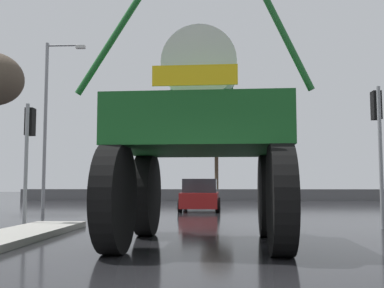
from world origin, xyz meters
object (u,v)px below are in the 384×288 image
object	(u,v)px
traffic_signal_near_right	(378,125)
bare_tree_far_center	(216,142)
sedan_ahead	(200,196)
traffic_signal_far_left	(139,166)
streetlight_far_left	(48,115)
oversize_sprayer	(202,139)
traffic_signal_near_left	(29,137)

from	to	relation	value
traffic_signal_near_right	bare_tree_far_center	bearing A→B (deg)	100.32
sedan_ahead	traffic_signal_far_left	bearing A→B (deg)	30.16
sedan_ahead	bare_tree_far_center	xyz separation A→B (m)	(0.82, 16.56, 4.16)
sedan_ahead	streetlight_far_left	xyz separation A→B (m)	(-8.15, 1.61, 4.22)
traffic_signal_near_right	bare_tree_far_center	xyz separation A→B (m)	(-4.63, 25.44, 1.90)
traffic_signal_near_right	traffic_signal_far_left	distance (m)	19.28
oversize_sprayer	bare_tree_far_center	bearing A→B (deg)	1.52
traffic_signal_far_left	oversize_sprayer	bearing A→B (deg)	-76.96
oversize_sprayer	traffic_signal_near_left	bearing A→B (deg)	56.51
traffic_signal_far_left	traffic_signal_near_right	bearing A→B (deg)	-59.67
sedan_ahead	traffic_signal_near_left	world-z (taller)	traffic_signal_near_left
sedan_ahead	traffic_signal_far_left	world-z (taller)	traffic_signal_far_left
traffic_signal_far_left	bare_tree_far_center	distance (m)	10.45
oversize_sprayer	traffic_signal_near_left	distance (m)	6.58
traffic_signal_near_left	traffic_signal_far_left	world-z (taller)	traffic_signal_near_left
oversize_sprayer	streetlight_far_left	xyz separation A→B (m)	(-8.61, 14.31, 2.73)
traffic_signal_near_left	streetlight_far_left	distance (m)	11.20
sedan_ahead	traffic_signal_near_right	xyz separation A→B (m)	(5.45, -8.87, 2.26)
sedan_ahead	oversize_sprayer	bearing A→B (deg)	-176.66
sedan_ahead	traffic_signal_near_right	world-z (taller)	traffic_signal_near_right
oversize_sprayer	traffic_signal_near_right	xyz separation A→B (m)	(4.99, 3.83, 0.77)
traffic_signal_near_left	oversize_sprayer	bearing A→B (deg)	-35.72
traffic_signal_near_left	traffic_signal_near_right	world-z (taller)	traffic_signal_near_right
streetlight_far_left	bare_tree_far_center	xyz separation A→B (m)	(8.97, 14.96, -0.05)
oversize_sprayer	sedan_ahead	bearing A→B (deg)	4.28
traffic_signal_near_right	traffic_signal_far_left	bearing A→B (deg)	120.33
sedan_ahead	traffic_signal_near_right	distance (m)	10.66
streetlight_far_left	bare_tree_far_center	distance (m)	17.44
sedan_ahead	traffic_signal_near_right	size ratio (longest dim) A/B	1.01
sedan_ahead	traffic_signal_far_left	xyz separation A→B (m)	(-4.28, 7.76, 1.75)
traffic_signal_near_left	streetlight_far_left	xyz separation A→B (m)	(-3.28, 10.47, 2.26)
traffic_signal_near_right	oversize_sprayer	bearing A→B (deg)	-142.52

